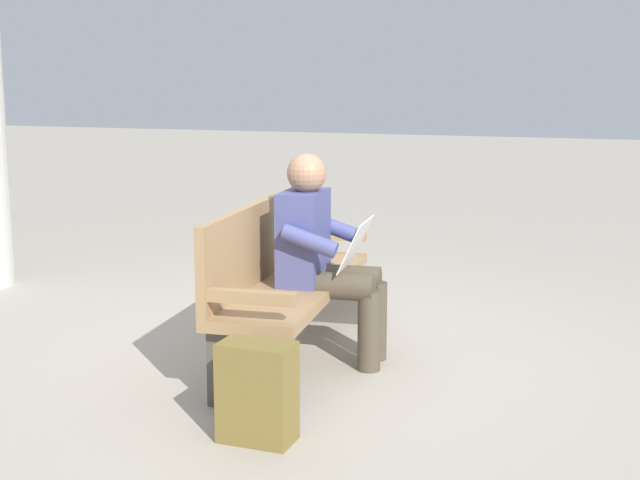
{
  "coord_description": "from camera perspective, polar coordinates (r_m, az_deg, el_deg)",
  "views": [
    {
      "loc": [
        4.46,
        1.82,
        1.58
      ],
      "look_at": [
        0.0,
        0.15,
        0.7
      ],
      "focal_mm": 48.98,
      "sensor_mm": 36.0,
      "label": 1
    }
  ],
  "objects": [
    {
      "name": "person_seated",
      "position": [
        4.86,
        0.18,
        -0.82
      ],
      "size": [
        0.6,
        0.6,
        1.18
      ],
      "rotation": [
        0.0,
        0.0,
        0.11
      ],
      "color": "#474C84",
      "rests_on": "ground"
    },
    {
      "name": "bench_near",
      "position": [
        4.97,
        -2.41,
        -2.58
      ],
      "size": [
        1.84,
        0.68,
        0.9
      ],
      "rotation": [
        0.0,
        0.0,
        0.11
      ],
      "color": "#9E7A51",
      "rests_on": "ground"
    },
    {
      "name": "ground_plane",
      "position": [
        5.07,
        -1.59,
        -7.69
      ],
      "size": [
        40.0,
        40.0,
        0.0
      ],
      "primitive_type": "plane",
      "color": "#A89E8E"
    },
    {
      "name": "backpack",
      "position": [
        3.91,
        -4.08,
        -9.91
      ],
      "size": [
        0.23,
        0.33,
        0.45
      ],
      "rotation": [
        0.0,
        0.0,
        1.57
      ],
      "color": "brown",
      "rests_on": "ground"
    }
  ]
}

